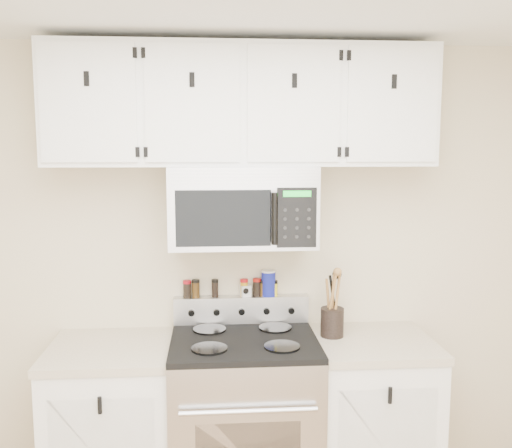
# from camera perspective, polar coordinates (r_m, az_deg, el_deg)

# --- Properties ---
(back_wall) EXTENTS (3.50, 0.01, 2.50)m
(back_wall) POSITION_cam_1_polar(r_m,az_deg,el_deg) (3.25, -1.54, -4.53)
(back_wall) COLOR beige
(back_wall) RESTS_ON floor
(range) EXTENTS (0.76, 0.65, 1.10)m
(range) POSITION_cam_1_polar(r_m,az_deg,el_deg) (3.21, -1.18, -19.21)
(range) COLOR #B7B7BA
(range) RESTS_ON floor
(base_cabinet_left) EXTENTS (0.64, 0.62, 0.92)m
(base_cabinet_left) POSITION_cam_1_polar(r_m,az_deg,el_deg) (3.28, -14.07, -19.33)
(base_cabinet_left) COLOR white
(base_cabinet_left) RESTS_ON floor
(base_cabinet_right) EXTENTS (0.64, 0.62, 0.92)m
(base_cabinet_right) POSITION_cam_1_polar(r_m,az_deg,el_deg) (3.35, 11.35, -18.66)
(base_cabinet_right) COLOR white
(base_cabinet_right) RESTS_ON floor
(microwave) EXTENTS (0.76, 0.44, 0.42)m
(microwave) POSITION_cam_1_polar(r_m,az_deg,el_deg) (3.00, -1.37, 1.80)
(microwave) COLOR #9E9EA3
(microwave) RESTS_ON back_wall
(upper_cabinets) EXTENTS (2.00, 0.35, 0.62)m
(upper_cabinets) POSITION_cam_1_polar(r_m,az_deg,el_deg) (3.02, -1.44, 11.71)
(upper_cabinets) COLOR white
(upper_cabinets) RESTS_ON back_wall
(utensil_crock) EXTENTS (0.12, 0.12, 0.36)m
(utensil_crock) POSITION_cam_1_polar(r_m,az_deg,el_deg) (3.15, 7.63, -9.47)
(utensil_crock) COLOR black
(utensil_crock) RESTS_ON base_cabinet_right
(kitchen_timer) EXTENTS (0.07, 0.06, 0.06)m
(kitchen_timer) POSITION_cam_1_polar(r_m,az_deg,el_deg) (3.25, -1.06, -6.69)
(kitchen_timer) COLOR silver
(kitchen_timer) RESTS_ON range
(salt_canister) EXTENTS (0.08, 0.08, 0.15)m
(salt_canister) POSITION_cam_1_polar(r_m,az_deg,el_deg) (3.25, 1.25, -5.92)
(salt_canister) COLOR #161F9A
(salt_canister) RESTS_ON range
(spice_jar_0) EXTENTS (0.05, 0.05, 0.10)m
(spice_jar_0) POSITION_cam_1_polar(r_m,az_deg,el_deg) (3.24, -6.90, -6.46)
(spice_jar_0) COLOR black
(spice_jar_0) RESTS_ON range
(spice_jar_1) EXTENTS (0.04, 0.04, 0.10)m
(spice_jar_1) POSITION_cam_1_polar(r_m,az_deg,el_deg) (3.24, -6.04, -6.42)
(spice_jar_1) COLOR #422B0F
(spice_jar_1) RESTS_ON range
(spice_jar_2) EXTENTS (0.04, 0.04, 0.10)m
(spice_jar_2) POSITION_cam_1_polar(r_m,az_deg,el_deg) (3.24, -4.12, -6.41)
(spice_jar_2) COLOR black
(spice_jar_2) RESTS_ON range
(spice_jar_3) EXTENTS (0.04, 0.04, 0.10)m
(spice_jar_3) POSITION_cam_1_polar(r_m,az_deg,el_deg) (3.24, -1.20, -6.38)
(spice_jar_3) COLOR #C58D17
(spice_jar_3) RESTS_ON range
(spice_jar_4) EXTENTS (0.05, 0.05, 0.10)m
(spice_jar_4) POSITION_cam_1_polar(r_m,az_deg,el_deg) (3.25, 0.09, -6.34)
(spice_jar_4) COLOR black
(spice_jar_4) RESTS_ON range
(spice_jar_5) EXTENTS (0.04, 0.04, 0.09)m
(spice_jar_5) POSITION_cam_1_polar(r_m,az_deg,el_deg) (3.25, 0.70, -6.40)
(spice_jar_5) COLOR #462E11
(spice_jar_5) RESTS_ON range
(spice_jar_6) EXTENTS (0.04, 0.04, 0.09)m
(spice_jar_6) POSITION_cam_1_polar(r_m,az_deg,el_deg) (3.26, 1.84, -6.42)
(spice_jar_6) COLOR yellow
(spice_jar_6) RESTS_ON range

